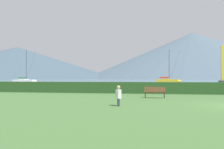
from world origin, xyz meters
TOP-DOWN VIEW (x-y plane):
  - harbor_water at (0.00, 137.00)m, footprint 320.00×246.00m
  - hedge_line at (0.00, 11.00)m, footprint 80.00×1.20m
  - sailboat_slip_2 at (-1.46, 68.84)m, footprint 8.77×4.15m
  - sailboat_slip_3 at (-45.52, 54.27)m, footprint 8.34×3.27m
  - park_bench_near_path at (-5.00, 5.17)m, footprint 1.75×0.49m
  - person_seated_viewer at (-7.09, -1.23)m, footprint 0.36×0.57m
  - dock_crane at (16.27, 69.27)m, footprint 7.10×2.00m
  - distant_hill_west_ridge at (-218.22, 329.57)m, footprint 312.97×312.97m
  - distant_hill_east_ridge at (50.08, 389.93)m, footprint 344.34×344.34m

SIDE VIEW (x-z plane):
  - harbor_water at x=0.00m, z-range 0.00..0.00m
  - park_bench_near_path at x=-5.00m, z-range 0.06..1.01m
  - hedge_line at x=0.00m, z-range 0.00..1.24m
  - sailboat_slip_3 at x=-45.52m, z-range -4.52..5.89m
  - person_seated_viewer at x=-7.09m, z-range 0.06..1.31m
  - sailboat_slip_2 at x=-1.46m, z-range -4.85..6.29m
  - dock_crane at x=16.27m, z-range -3.51..14.67m
  - distant_hill_west_ridge at x=-218.22m, z-range 0.00..49.17m
  - distant_hill_east_ridge at x=50.08m, z-range 0.00..73.21m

